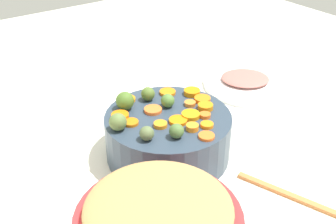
{
  "coord_description": "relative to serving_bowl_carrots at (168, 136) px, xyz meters",
  "views": [
    {
      "loc": [
        0.42,
        0.6,
        0.6
      ],
      "look_at": [
        -0.03,
        -0.02,
        0.13
      ],
      "focal_mm": 44.85,
      "sensor_mm": 36.0,
      "label": 1
    }
  ],
  "objects": [
    {
      "name": "carrot_slice_11",
      "position": [
        -0.06,
        -0.08,
        0.06
      ],
      "size": [
        0.05,
        0.05,
        0.01
      ],
      "primitive_type": "cylinder",
      "rotation": [
        0.0,
        0.0,
        2.3
      ],
      "color": "orange",
      "rests_on": "serving_bowl_carrots"
    },
    {
      "name": "carrot_slice_5",
      "position": [
        -0.01,
        0.07,
        0.06
      ],
      "size": [
        0.03,
        0.03,
        0.01
      ],
      "primitive_type": "cylinder",
      "rotation": [
        0.0,
        0.0,
        2.87
      ],
      "color": "orange",
      "rests_on": "serving_bowl_carrots"
    },
    {
      "name": "stuffing_mound",
      "position": [
        0.19,
        0.25,
        0.08
      ],
      "size": [
        0.23,
        0.23,
        0.03
      ],
      "primitive_type": "ellipsoid",
      "color": "tan",
      "rests_on": "metal_pot"
    },
    {
      "name": "brussels_sprout_3",
      "position": [
        0.03,
        0.08,
        0.07
      ],
      "size": [
        0.03,
        0.03,
        0.03
      ],
      "primitive_type": "sphere",
      "color": "#4D6F37",
      "rests_on": "serving_bowl_carrots"
    },
    {
      "name": "serving_bowl_carrots",
      "position": [
        0.0,
        0.0,
        0.0
      ],
      "size": [
        0.28,
        0.28,
        0.1
      ],
      "primitive_type": "cylinder",
      "color": "#2F3E50",
      "rests_on": "tabletop"
    },
    {
      "name": "ham_slice_main",
      "position": [
        -0.39,
        -0.15,
        -0.03
      ],
      "size": [
        0.19,
        0.18,
        0.02
      ],
      "primitive_type": "ellipsoid",
      "rotation": [
        0.0,
        0.0,
        5.71
      ],
      "color": "#C16A61",
      "rests_on": "ham_plate"
    },
    {
      "name": "carrot_slice_4",
      "position": [
        -0.1,
        -0.05,
        0.06
      ],
      "size": [
        0.04,
        0.04,
        0.01
      ],
      "primitive_type": "cylinder",
      "rotation": [
        0.0,
        0.0,
        4.77
      ],
      "color": "orange",
      "rests_on": "serving_bowl_carrots"
    },
    {
      "name": "brussels_sprout_0",
      "position": [
        -0.02,
        -0.03,
        0.07
      ],
      "size": [
        0.03,
        0.03,
        0.03
      ],
      "primitive_type": "sphere",
      "color": "#4E7935",
      "rests_on": "serving_bowl_carrots"
    },
    {
      "name": "ham_plate",
      "position": [
        -0.4,
        -0.13,
        -0.05
      ],
      "size": [
        0.28,
        0.28,
        0.01
      ],
      "primitive_type": "cylinder",
      "color": "white",
      "rests_on": "tabletop"
    },
    {
      "name": "tabletop",
      "position": [
        0.03,
        0.02,
        -0.06
      ],
      "size": [
        2.4,
        2.4,
        0.02
      ],
      "primitive_type": "cube",
      "color": "white",
      "rests_on": "ground"
    },
    {
      "name": "carrot_slice_14",
      "position": [
        -0.04,
        0.03,
        0.06
      ],
      "size": [
        0.04,
        0.04,
        0.01
      ],
      "primitive_type": "cylinder",
      "rotation": [
        0.0,
        0.0,
        3.08
      ],
      "color": "orange",
      "rests_on": "serving_bowl_carrots"
    },
    {
      "name": "carrot_slice_2",
      "position": [
        -0.01,
        0.11,
        0.05
      ],
      "size": [
        0.05,
        0.05,
        0.01
      ],
      "primitive_type": "cylinder",
      "rotation": [
        0.0,
        0.0,
        3.79
      ],
      "color": "orange",
      "rests_on": "serving_bowl_carrots"
    },
    {
      "name": "brussels_sprout_1",
      "position": [
        0.06,
        -0.08,
        0.07
      ],
      "size": [
        0.04,
        0.04,
        0.04
      ],
      "primitive_type": "sphere",
      "color": "#4A6C27",
      "rests_on": "serving_bowl_carrots"
    },
    {
      "name": "carrot_slice_10",
      "position": [
        -0.09,
        0.02,
        0.06
      ],
      "size": [
        0.05,
        0.05,
        0.01
      ],
      "primitive_type": "cylinder",
      "rotation": [
        0.0,
        0.0,
        5.86
      ],
      "color": "orange",
      "rests_on": "serving_bowl_carrots"
    },
    {
      "name": "carrot_slice_12",
      "position": [
        0.04,
        0.03,
        0.06
      ],
      "size": [
        0.04,
        0.04,
        0.01
      ],
      "primitive_type": "cylinder",
      "rotation": [
        0.0,
        0.0,
        0.96
      ],
      "color": "orange",
      "rests_on": "serving_bowl_carrots"
    },
    {
      "name": "carrot_slice_0",
      "position": [
        0.02,
        -0.04,
        0.06
      ],
      "size": [
        0.04,
        0.04,
        0.01
      ],
      "primitive_type": "cylinder",
      "rotation": [
        0.0,
        0.0,
        0.07
      ],
      "color": "orange",
      "rests_on": "serving_bowl_carrots"
    },
    {
      "name": "brussels_sprout_2",
      "position": [
        -0.0,
        -0.08,
        0.07
      ],
      "size": [
        0.03,
        0.03,
        0.03
      ],
      "primitive_type": "sphere",
      "color": "#516C2C",
      "rests_on": "serving_bowl_carrots"
    },
    {
      "name": "carrot_slice_6",
      "position": [
        -0.0,
        0.03,
        0.06
      ],
      "size": [
        0.05,
        0.05,
        0.01
      ],
      "primitive_type": "cylinder",
      "rotation": [
        0.0,
        0.0,
        5.79
      ],
      "color": "orange",
      "rests_on": "serving_bowl_carrots"
    },
    {
      "name": "carrot_slice_1",
      "position": [
        0.08,
        -0.02,
        0.05
      ],
      "size": [
        0.03,
        0.03,
        0.01
      ],
      "primitive_type": "cylinder",
      "rotation": [
        0.0,
        0.0,
        3.06
      ],
      "color": "orange",
      "rests_on": "serving_bowl_carrots"
    },
    {
      "name": "carrot_slice_15",
      "position": [
        -0.07,
        -0.01,
        0.06
      ],
      "size": [
        0.04,
        0.04,
        0.01
      ],
      "primitive_type": "cylinder",
      "rotation": [
        0.0,
        0.0,
        0.82
      ],
      "color": "orange",
      "rests_on": "serving_bowl_carrots"
    },
    {
      "name": "brussels_sprout_4",
      "position": [
        0.11,
        -0.02,
        0.07
      ],
      "size": [
        0.04,
        0.04,
        0.04
      ],
      "primitive_type": "sphere",
      "color": "#5D763D",
      "rests_on": "serving_bowl_carrots"
    },
    {
      "name": "carrot_slice_13",
      "position": [
        -0.06,
        0.05,
        0.06
      ],
      "size": [
        0.03,
        0.03,
        0.01
      ],
      "primitive_type": "cylinder",
      "rotation": [
        0.0,
        0.0,
        4.35
      ],
      "color": "orange",
      "rests_on": "serving_bowl_carrots"
    },
    {
      "name": "carrot_slice_9",
      "position": [
        0.04,
        -0.11,
        0.06
      ],
      "size": [
        0.05,
        0.05,
        0.01
      ],
      "primitive_type": "cylinder",
      "rotation": [
        0.0,
        0.0,
        3.71
      ],
      "color": "orange",
      "rests_on": "serving_bowl_carrots"
    },
    {
      "name": "carrot_slice_8",
      "position": [
        -0.1,
        -0.01,
        0.06
      ],
      "size": [
        0.04,
        0.04,
        0.01
      ],
      "primitive_type": "cylinder",
      "rotation": [
        0.0,
        0.0,
        2.93
      ],
      "color": "orange",
      "rests_on": "serving_bowl_carrots"
    },
    {
      "name": "carrot_slice_3",
      "position": [
        0.09,
        -0.05,
        0.06
      ],
      "size": [
        0.05,
        0.05,
        0.01
      ],
      "primitive_type": "cylinder",
      "rotation": [
        0.0,
        0.0,
        2.9
      ],
      "color": "orange",
      "rests_on": "serving_bowl_carrots"
    },
    {
      "name": "brussels_sprout_5",
      "position": [
        0.09,
        0.05,
        0.07
      ],
      "size": [
        0.03,
        0.03,
        0.03
      ],
      "primitive_type": "sphere",
      "color": "#596C41",
      "rests_on": "serving_bowl_carrots"
    },
    {
      "name": "carrot_slice_7",
      "position": [
        -0.04,
        0.08,
        0.06
      ],
      "size": [
        0.04,
        0.04,
        0.01
      ],
      "primitive_type": "cylinder",
      "rotation": [
        0.0,
        0.0,
        0.97
      ],
      "color": "orange",
      "rests_on": "serving_bowl_carrots"
    }
  ]
}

